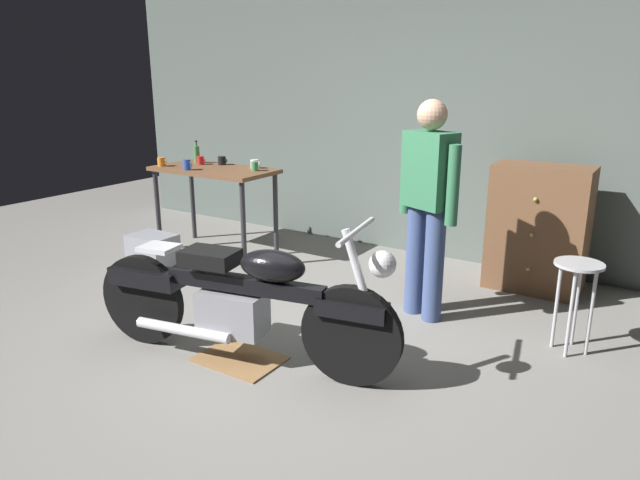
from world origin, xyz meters
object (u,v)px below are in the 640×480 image
wooden_dresser (538,229)px  mug_orange_travel (162,162)px  mug_red_diner (201,160)px  storage_bin (153,252)px  mug_white_ceramic (255,164)px  shop_stool (577,283)px  motorcycle (241,298)px  mug_black_matte (222,161)px  person_standing (428,201)px  mug_green_speckled (255,166)px  bottle (197,154)px  mug_blue_enamel (187,165)px

wooden_dresser → mug_orange_travel: size_ratio=9.50×
mug_red_diner → mug_orange_travel: size_ratio=0.92×
wooden_dresser → storage_bin: (-3.26, -1.43, -0.38)m
mug_white_ceramic → shop_stool: bearing=-11.1°
mug_orange_travel → storage_bin: bearing=-54.9°
motorcycle → mug_red_diner: size_ratio=20.25×
shop_stool → mug_black_matte: size_ratio=5.54×
motorcycle → storage_bin: bearing=142.5°
shop_stool → mug_white_ceramic: size_ratio=5.59×
mug_red_diner → mug_orange_travel: bearing=-129.9°
person_standing → wooden_dresser: 1.29m
mug_white_ceramic → person_standing: bearing=-16.1°
mug_green_speckled → mug_white_ceramic: size_ratio=0.89×
mug_green_speckled → wooden_dresser: bearing=12.6°
mug_white_ceramic → bottle: 0.76m
motorcycle → mug_black_matte: bearing=123.3°
person_standing → storage_bin: (-2.67, -0.35, -0.76)m
person_standing → mug_white_ceramic: size_ratio=14.60×
person_standing → mug_white_ceramic: 2.23m
wooden_dresser → mug_green_speckled: 2.73m
mug_green_speckled → mug_black_matte: size_ratio=0.88×
motorcycle → shop_stool: size_ratio=3.39×
mug_black_matte → mug_orange_travel: 0.62m
mug_green_speckled → mug_blue_enamel: mug_blue_enamel is taller
person_standing → mug_white_ceramic: (-2.15, 0.62, 0.02)m
shop_stool → mug_black_matte: bearing=170.3°
mug_white_ceramic → mug_orange_travel: bearing=-154.6°
storage_bin → mug_green_speckled: size_ratio=4.31×
mug_black_matte → mug_white_ceramic: bearing=1.1°
mug_blue_enamel → bottle: size_ratio=0.47×
mug_white_ceramic → mug_orange_travel: mug_orange_travel is taller
mug_green_speckled → bottle: bottle is taller
shop_stool → mug_black_matte: 3.76m
storage_bin → bottle: (-0.23, 0.91, 0.83)m
mug_black_matte → storage_bin: bearing=-94.8°
bottle → shop_stool: bearing=-8.2°
mug_white_ceramic → motorcycle: bearing=-53.8°
mug_orange_travel → mug_red_diner: bearing=50.1°
storage_bin → mug_blue_enamel: (0.01, 0.51, 0.78)m
shop_stool → wooden_dresser: wooden_dresser is taller
mug_green_speckled → mug_blue_enamel: (-0.61, -0.33, 0.01)m
bottle → mug_orange_travel: bearing=-111.7°
storage_bin → shop_stool: bearing=5.0°
mug_green_speckled → mug_white_ceramic: mug_green_speckled is taller
motorcycle → mug_red_diner: 2.83m
mug_black_matte → mug_white_ceramic: size_ratio=1.01×
person_standing → mug_black_matte: 2.66m
mug_blue_enamel → mug_orange_travel: (-0.40, 0.03, -0.01)m
mug_green_speckled → mug_black_matte: mug_green_speckled is taller
mug_black_matte → mug_blue_enamel: bearing=-98.4°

